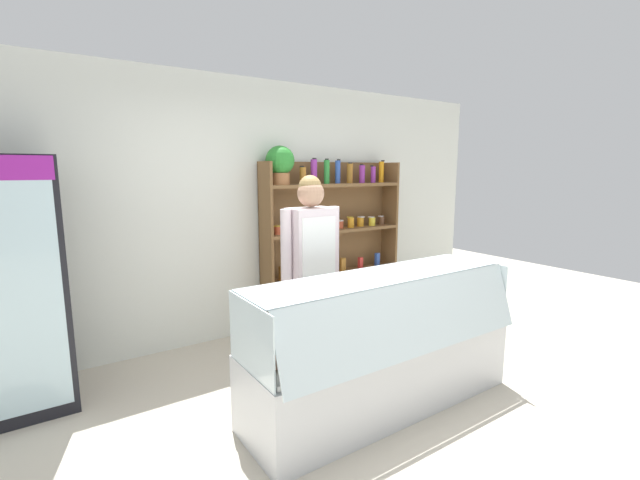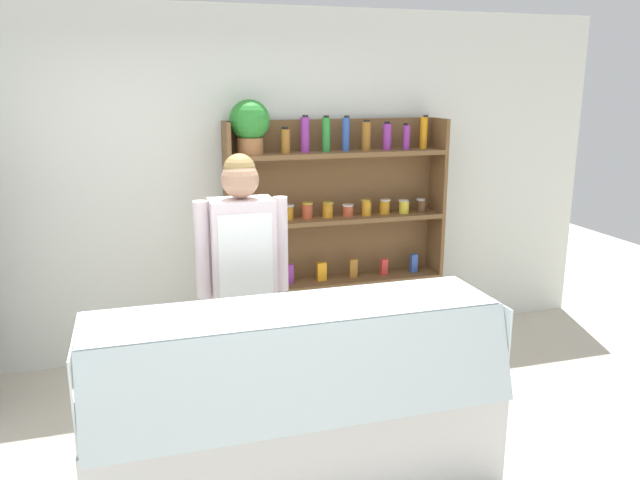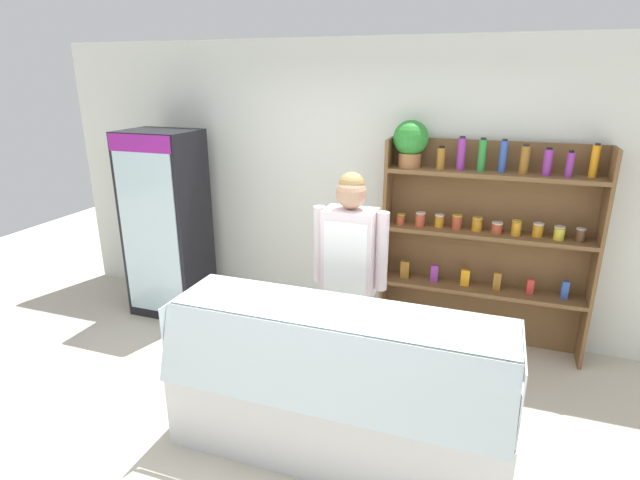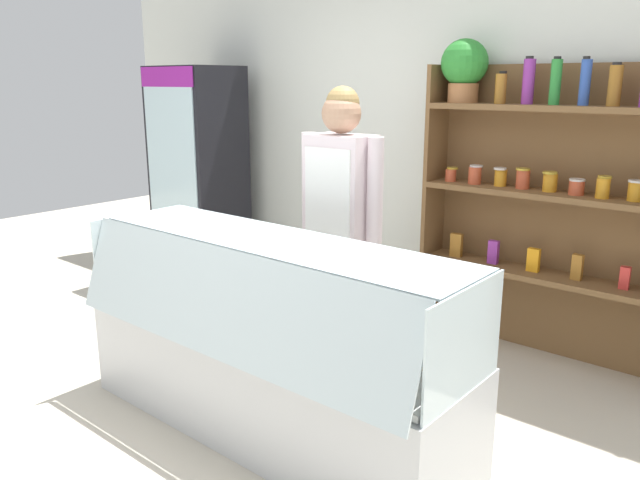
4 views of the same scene
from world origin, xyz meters
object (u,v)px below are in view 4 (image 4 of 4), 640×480
object	(u,v)px
drinks_fridge	(199,176)
shelving_unit	(548,181)
deli_display_case	(269,373)
shop_clerk	(340,209)

from	to	relation	value
drinks_fridge	shelving_unit	size ratio (longest dim) A/B	0.93
shelving_unit	deli_display_case	bearing A→B (deg)	-111.28
drinks_fridge	shop_clerk	bearing A→B (deg)	-17.84
shelving_unit	deli_display_case	size ratio (longest dim) A/B	0.94
shelving_unit	shop_clerk	bearing A→B (deg)	-129.15
shop_clerk	drinks_fridge	bearing A→B (deg)	162.16
shelving_unit	shop_clerk	distance (m)	1.32
drinks_fridge	deli_display_case	distance (m)	2.75
shelving_unit	deli_display_case	distance (m)	2.08
drinks_fridge	deli_display_case	size ratio (longest dim) A/B	0.87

